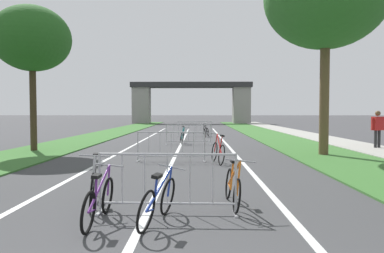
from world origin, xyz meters
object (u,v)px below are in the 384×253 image
(crowd_barrier_third, at_px, (189,135))
(crowd_barrier_fourth, at_px, (195,129))
(bicycle_red_0, at_px, (218,152))
(bicycle_blue_1, at_px, (158,201))
(bicycle_black_4, at_px, (206,132))
(bicycle_orange_2, at_px, (233,187))
(tree_left_pine_near, at_px, (32,39))
(pedestrian_in_red_jacket, at_px, (378,126))
(crowd_barrier_nearest, at_px, (167,184))
(bicycle_purple_5, at_px, (99,201))
(bicycle_silver_6, at_px, (93,184))
(crowd_barrier_second, at_px, (171,147))
(bicycle_teal_3, at_px, (182,137))

(crowd_barrier_third, height_order, crowd_barrier_fourth, same)
(bicycle_red_0, xyz_separation_m, bicycle_blue_1, (-1.31, -6.55, -0.03))
(bicycle_red_0, xyz_separation_m, bicycle_black_4, (-0.10, 12.79, -0.05))
(crowd_barrier_third, xyz_separation_m, bicycle_orange_2, (1.13, -12.31, -0.16))
(bicycle_orange_2, bearing_deg, bicycle_red_0, -93.01)
(tree_left_pine_near, xyz_separation_m, pedestrian_in_red_jacket, (15.50, 1.12, -3.79))
(crowd_barrier_nearest, xyz_separation_m, bicycle_blue_1, (-0.10, -0.56, -0.16))
(crowd_barrier_nearest, bearing_deg, bicycle_blue_1, -99.73)
(bicycle_blue_1, bearing_deg, bicycle_purple_5, -167.89)
(bicycle_red_0, xyz_separation_m, pedestrian_in_red_jacket, (7.63, 4.62, 0.69))
(bicycle_red_0, bearing_deg, bicycle_silver_6, -127.33)
(crowd_barrier_fourth, distance_m, bicycle_black_4, 0.94)
(crowd_barrier_nearest, xyz_separation_m, pedestrian_in_red_jacket, (8.85, 10.61, 0.57))
(crowd_barrier_second, bearing_deg, crowd_barrier_fourth, 86.73)
(crowd_barrier_fourth, bearing_deg, bicycle_teal_3, -96.29)
(crowd_barrier_nearest, xyz_separation_m, bicycle_red_0, (1.22, 5.99, -0.13))
(bicycle_black_4, bearing_deg, crowd_barrier_third, 93.39)
(crowd_barrier_third, height_order, bicycle_teal_3, crowd_barrier_third)
(bicycle_black_4, bearing_deg, bicycle_blue_1, 100.04)
(bicycle_blue_1, bearing_deg, bicycle_orange_2, 54.56)
(crowd_barrier_second, distance_m, bicycle_silver_6, 5.91)
(bicycle_purple_5, bearing_deg, bicycle_teal_3, 87.72)
(bicycle_orange_2, relative_size, pedestrian_in_red_jacket, 0.95)
(bicycle_blue_1, bearing_deg, crowd_barrier_second, 106.42)
(bicycle_blue_1, relative_size, bicycle_silver_6, 0.92)
(bicycle_red_0, bearing_deg, crowd_barrier_nearest, -112.39)
(tree_left_pine_near, xyz_separation_m, bicycle_purple_5, (5.62, -10.02, -4.53))
(crowd_barrier_third, height_order, bicycle_silver_6, crowd_barrier_third)
(crowd_barrier_third, relative_size, pedestrian_in_red_jacket, 1.36)
(crowd_barrier_nearest, distance_m, pedestrian_in_red_jacket, 13.83)
(tree_left_pine_near, height_order, bicycle_blue_1, tree_left_pine_near)
(crowd_barrier_second, height_order, crowd_barrier_fourth, same)
(bicycle_orange_2, xyz_separation_m, bicycle_black_4, (-0.06, 18.25, -0.02))
(crowd_barrier_second, bearing_deg, tree_left_pine_near, 153.85)
(tree_left_pine_near, height_order, bicycle_teal_3, tree_left_pine_near)
(crowd_barrier_second, bearing_deg, crowd_barrier_third, 86.01)
(bicycle_red_0, height_order, bicycle_silver_6, bicycle_silver_6)
(bicycle_black_4, distance_m, pedestrian_in_red_jacket, 11.27)
(crowd_barrier_third, distance_m, bicycle_blue_1, 13.41)
(crowd_barrier_nearest, distance_m, bicycle_orange_2, 1.30)
(crowd_barrier_third, xyz_separation_m, crowd_barrier_fourth, (0.29, 6.42, 0.00))
(crowd_barrier_fourth, bearing_deg, bicycle_red_0, -86.19)
(tree_left_pine_near, relative_size, bicycle_blue_1, 3.94)
(crowd_barrier_fourth, bearing_deg, crowd_barrier_second, -93.27)
(bicycle_red_0, distance_m, bicycle_silver_6, 6.02)
(tree_left_pine_near, distance_m, bicycle_teal_3, 8.70)
(crowd_barrier_second, distance_m, bicycle_purple_5, 6.98)
(crowd_barrier_second, relative_size, bicycle_silver_6, 1.38)
(crowd_barrier_third, bearing_deg, tree_left_pine_near, -153.41)
(tree_left_pine_near, distance_m, crowd_barrier_second, 8.22)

